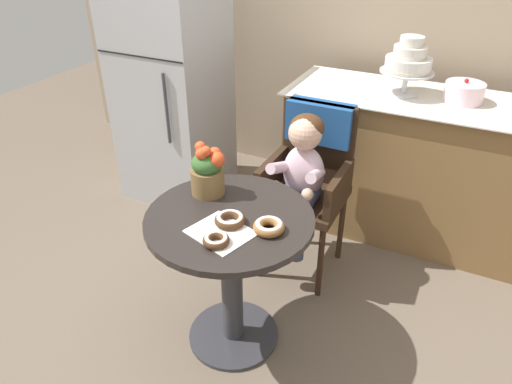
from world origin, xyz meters
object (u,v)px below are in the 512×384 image
Objects in this scene: flower_vase at (208,170)px; donut_front at (230,219)px; seated_child at (301,170)px; donut_side at (269,226)px; round_layer_cake at (464,92)px; refrigerator at (171,77)px; tiered_cake_stand at (409,61)px; wicker_chair at (312,163)px; donut_mid at (216,240)px; cafe_table at (231,256)px.

donut_front is at bearing -40.15° from flower_vase.
seated_child is 5.68× the size of donut_side.
refrigerator is (-1.79, -0.23, -0.10)m from round_layer_cake.
flower_vase is at bearing -117.13° from tiered_cake_stand.
wicker_chair is at bearing 97.31° from donut_side.
seated_child reaches higher than donut_mid.
wicker_chair reaches higher than donut_front.
flower_vase is (-0.18, 0.13, 0.33)m from cafe_table.
donut_mid is at bearing -54.71° from flower_vase.
seated_child is 0.78m from donut_mid.
cafe_table is at bearing -35.48° from flower_vase.
round_layer_cake is at bearing 7.27° from refrigerator.
refrigerator is at bearing -172.73° from round_layer_cake.
refrigerator is at bearing -172.28° from tiered_cake_stand.
seated_child reaches higher than cafe_table.
flower_vase is (-0.22, 0.31, 0.10)m from donut_mid.
cafe_table is 1.49m from tiered_cake_stand.
round_layer_cake reaches higher than flower_vase.
donut_mid is (-0.05, -0.77, 0.06)m from seated_child.
donut_mid is at bearing -76.13° from cafe_table.
seated_child is at bearing -131.01° from round_layer_cake.
flower_vase reaches higher than donut_mid.
donut_front is at bearing -92.18° from wicker_chair.
wicker_chair is (0.09, 0.74, 0.13)m from cafe_table.
donut_front is at bearing -95.97° from seated_child.
round_layer_cake reaches higher than wicker_chair.
tiered_cake_stand is at bearing 73.53° from donut_front.
round_layer_cake is at bearing 5.20° from tiered_cake_stand.
wicker_chair is 3.93× the size of flower_vase.
flower_vase is at bearing 125.29° from donut_mid.
donut_side reaches higher than donut_mid.
tiered_cake_stand is at bearing -174.80° from round_layer_cake.
refrigerator reaches higher than tiered_cake_stand.
wicker_chair is at bearing 87.05° from donut_mid.
round_layer_cake is at bearing 44.91° from wicker_chair.
seated_child reaches higher than donut_front.
round_layer_cake is (0.71, 1.38, 0.21)m from donut_front.
cafe_table is 0.24m from donut_front.
cafe_table is 0.75× the size of wicker_chair.
tiered_cake_stand is at bearing 61.97° from wicker_chair.
donut_mid is 0.06× the size of refrigerator.
cafe_table is 0.76m from wicker_chair.
tiered_cake_stand reaches higher than round_layer_cake.
donut_front is 0.17m from donut_side.
donut_front is 1.58m from refrigerator.
round_layer_cake reaches higher than donut_front.
donut_front is 1.45m from tiered_cake_stand.
flower_vase is (-0.27, -0.61, 0.20)m from wicker_chair.
donut_front is 0.39× the size of tiered_cake_stand.
donut_side is at bearing -6.59° from cafe_table.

